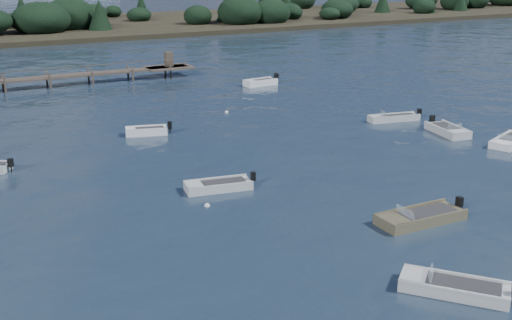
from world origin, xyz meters
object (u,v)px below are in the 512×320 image
tender_far_grey_b (260,84)px  dinghy_mid_white_b (510,142)px  dinghy_mid_grey (218,187)px  dinghy_near_olive (454,289)px  tender_far_white (147,132)px  dinghy_mid_white_a (420,219)px  dinghy_extra_a (447,132)px  dinghy_extra_b (394,119)px

tender_far_grey_b → dinghy_mid_white_b: bearing=-79.1°
dinghy_mid_grey → dinghy_near_olive: dinghy_near_olive is taller
dinghy_mid_white_b → tender_far_white: tender_far_white is taller
dinghy_mid_white_a → dinghy_mid_white_b: bearing=26.7°
dinghy_mid_white_b → dinghy_extra_a: dinghy_extra_a is taller
tender_far_grey_b → dinghy_mid_white_b: (5.26, -27.24, -0.04)m
dinghy_near_olive → dinghy_extra_b: size_ratio=0.91×
tender_far_white → dinghy_extra_a: (19.97, -10.39, -0.00)m
dinghy_mid_white_b → dinghy_extra_a: bearing=113.6°
dinghy_extra_b → dinghy_extra_a: dinghy_extra_a is taller
dinghy_mid_white_a → dinghy_mid_grey: bearing=127.7°
dinghy_extra_b → dinghy_extra_a: size_ratio=1.08×
dinghy_mid_white_b → tender_far_grey_b: bearing=100.9°
tender_far_white → dinghy_mid_white_a: bearing=-73.2°
dinghy_mid_grey → tender_far_white: bearing=88.9°
tender_far_grey_b → dinghy_extra_a: tender_far_grey_b is taller
dinghy_mid_white_a → dinghy_extra_a: dinghy_extra_a is taller
dinghy_near_olive → dinghy_extra_b: dinghy_extra_b is taller
dinghy_mid_grey → dinghy_extra_b: dinghy_extra_b is taller
tender_far_grey_b → dinghy_mid_white_a: tender_far_grey_b is taller
dinghy_near_olive → tender_far_grey_b: bearing=71.7°
dinghy_mid_grey → tender_far_white: size_ratio=1.20×
dinghy_mid_grey → dinghy_mid_white_a: dinghy_mid_white_a is taller
tender_far_white → dinghy_extra_a: dinghy_extra_a is taller
dinghy_near_olive → dinghy_mid_white_a: size_ratio=0.84×
dinghy_extra_b → dinghy_extra_a: 5.08m
tender_far_white → dinghy_extra_a: bearing=-27.5°
tender_far_grey_b → tender_far_white: size_ratio=1.12×
tender_far_white → dinghy_extra_b: bearing=-15.9°
dinghy_mid_white_b → dinghy_mid_white_a: size_ratio=0.89×
dinghy_mid_white_b → tender_far_white: bearing=146.2°
tender_far_grey_b → tender_far_white: (-16.54, -12.64, -0.02)m
dinghy_mid_grey → dinghy_extra_a: (20.23, 2.79, 0.02)m
dinghy_mid_grey → tender_far_white: 13.19m
dinghy_mid_white_b → dinghy_mid_grey: bearing=176.3°
dinghy_extra_b → dinghy_extra_a: (1.01, -4.98, 0.01)m
dinghy_extra_b → dinghy_mid_white_a: (-12.25, -16.78, 0.00)m
tender_far_grey_b → dinghy_near_olive: 43.07m
dinghy_near_olive → dinghy_extra_b: bearing=55.0°
dinghy_near_olive → tender_far_white: bearing=96.1°
tender_far_grey_b → dinghy_near_olive: bearing=-108.3°
dinghy_mid_white_b → dinghy_extra_a: size_ratio=1.04×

